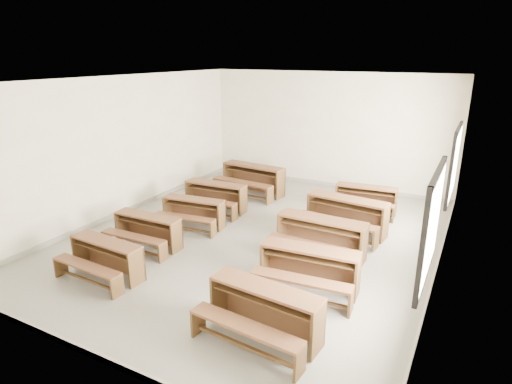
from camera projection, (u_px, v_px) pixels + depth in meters
The scene contains 11 objects.
room at pixel (260, 136), 8.21m from camera, with size 8.50×8.50×3.20m.
desk_set_0 at pixel (105, 256), 7.29m from camera, with size 1.45×0.80×0.64m.
desk_set_1 at pixel (147, 229), 8.42m from camera, with size 1.44×0.77×0.64m.
desk_set_2 at pixel (193, 210), 9.41m from camera, with size 1.47×0.88×0.63m.
desk_set_3 at pixel (215, 195), 10.35m from camera, with size 1.57×0.88×0.68m.
desk_set_4 at pixel (252, 177), 11.59m from camera, with size 1.83×1.07×0.79m.
desk_set_5 at pixel (263, 308), 5.70m from camera, with size 1.66×0.96×0.72m.
desk_set_6 at pixel (309, 266), 6.84m from camera, with size 1.65×0.96×0.71m.
desk_set_7 at pixel (320, 235), 7.97m from camera, with size 1.68×0.90×0.75m.
desk_set_8 at pixel (346, 213), 9.03m from camera, with size 1.79×1.06×0.77m.
desk_set_9 at pixel (366, 197), 10.24m from camera, with size 1.49×0.87×0.64m.
Camera 1 is at (3.84, -7.23, 3.66)m, focal length 30.00 mm.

